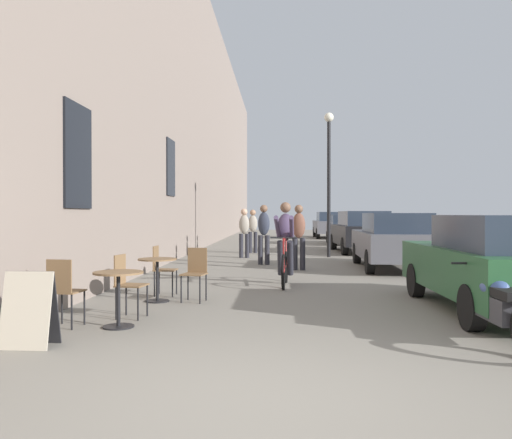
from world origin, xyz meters
TOP-DOWN VIEW (x-y plane):
  - ground_plane at (0.00, 0.00)m, footprint 88.00×88.00m
  - building_facade_left at (-3.45, 14.00)m, footprint 0.54×68.00m
  - cafe_table_near at (-1.98, 2.63)m, footprint 0.64×0.64m
  - cafe_chair_near_toward_street at (-2.06, 3.25)m, footprint 0.43×0.43m
  - cafe_chair_near_toward_wall at (-2.67, 2.56)m, footprint 0.42×0.42m
  - cafe_table_mid at (-1.95, 4.61)m, footprint 0.64×0.64m
  - cafe_chair_mid_toward_street at (-1.32, 4.69)m, footprint 0.44×0.44m
  - cafe_chair_mid_toward_wall at (-2.03, 5.25)m, footprint 0.39×0.39m
  - sandwich_board_sign at (-2.66, 1.62)m, footprint 0.56×0.38m
  - cyclist_on_bicycle at (0.21, 6.75)m, footprint 0.52×1.76m
  - pedestrian_near at (0.59, 9.59)m, footprint 0.37×0.28m
  - pedestrian_mid at (-0.37, 11.04)m, footprint 0.37×0.29m
  - pedestrian_far at (-1.10, 13.32)m, footprint 0.35×0.25m
  - pedestrian_furthest at (-0.92, 15.51)m, footprint 0.34×0.25m
  - street_lamp at (1.76, 13.76)m, footprint 0.32×0.32m
  - parked_car_nearest at (3.27, 3.86)m, footprint 1.73×4.07m
  - parked_car_second at (3.12, 10.00)m, footprint 1.88×4.23m
  - parked_car_third at (3.18, 15.93)m, footprint 1.97×4.46m
  - parked_car_fourth at (3.29, 21.45)m, footprint 1.81×4.07m
  - parked_car_fifth at (3.15, 27.71)m, footprint 1.90×4.46m
  - parked_motorcycle at (2.56, 1.97)m, footprint 0.62×2.15m

SIDE VIEW (x-z plane):
  - ground_plane at x=0.00m, z-range 0.00..0.00m
  - parked_motorcycle at x=2.56m, z-range -0.05..0.86m
  - sandwich_board_sign at x=-2.66m, z-range 0.00..0.83m
  - cafe_chair_near_toward_street at x=-2.06m, z-range 0.07..0.96m
  - cafe_chair_near_toward_wall at x=-2.67m, z-range 0.07..0.96m
  - cafe_chair_mid_toward_street at x=-1.32m, z-range 0.07..0.96m
  - cafe_chair_mid_toward_wall at x=-2.03m, z-range 0.07..0.96m
  - cafe_table_near at x=-1.98m, z-range 0.16..0.88m
  - cafe_table_mid at x=-1.95m, z-range 0.16..0.88m
  - parked_car_fourth at x=3.29m, z-range 0.03..1.46m
  - parked_car_nearest at x=3.27m, z-range 0.03..1.47m
  - parked_car_second at x=3.12m, z-range 0.03..1.51m
  - cyclist_on_bicycle at x=0.21m, z-range -0.06..1.68m
  - parked_car_third at x=3.18m, z-range 0.03..1.60m
  - parked_car_fifth at x=3.15m, z-range 0.03..1.61m
  - pedestrian_furthest at x=-0.92m, z-range 0.10..1.73m
  - pedestrian_far at x=-1.10m, z-range 0.10..1.75m
  - pedestrian_near at x=0.59m, z-range 0.11..1.81m
  - pedestrian_mid at x=-0.37m, z-range 0.11..1.84m
  - street_lamp at x=1.76m, z-range 0.66..5.56m
  - building_facade_left at x=-3.45m, z-range 0.00..11.56m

